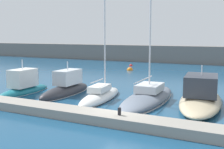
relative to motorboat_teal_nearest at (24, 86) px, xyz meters
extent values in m
plane|color=navy|center=(10.80, -3.17, -0.60)|extent=(120.00, 120.00, 0.00)
cube|color=gray|center=(10.80, -4.48, -0.32)|extent=(26.54, 1.65, 0.57)
cube|color=slate|center=(10.80, 34.56, 0.98)|extent=(108.00, 3.62, 3.17)
ellipsoid|color=#19707F|center=(0.00, 0.00, -0.46)|extent=(1.90, 6.15, 0.90)
ellipsoid|color=silver|center=(0.00, 0.00, -0.58)|extent=(1.92, 6.21, 0.12)
cube|color=silver|center=(0.00, -0.11, 0.77)|extent=(1.54, 2.50, 1.57)
cube|color=black|center=(-0.03, 0.91, 1.01)|extent=(1.33, 0.66, 0.88)
cylinder|color=silver|center=(0.00, -0.11, 1.98)|extent=(0.08, 0.08, 0.84)
ellipsoid|color=#2D2D33|center=(3.67, 1.15, -0.37)|extent=(1.92, 6.91, 1.24)
ellipsoid|color=silver|center=(3.67, 1.15, -0.58)|extent=(1.94, 6.98, 0.12)
cube|color=silver|center=(3.66, 1.53, 0.88)|extent=(1.47, 2.69, 1.26)
cube|color=black|center=(3.64, 2.17, 1.07)|extent=(1.27, 0.70, 0.71)
cylinder|color=silver|center=(3.66, 1.53, 1.88)|extent=(0.08, 0.08, 0.75)
ellipsoid|color=white|center=(7.32, 0.81, -0.42)|extent=(2.59, 7.33, 1.03)
ellipsoid|color=black|center=(7.32, 0.81, -0.58)|extent=(2.62, 7.40, 0.12)
cylinder|color=silver|center=(7.20, 1.83, 5.93)|extent=(0.11, 0.11, 11.67)
cylinder|color=silver|center=(7.40, 0.16, 1.00)|extent=(0.37, 2.45, 0.08)
cube|color=silver|center=(7.34, 0.66, 0.33)|extent=(1.44, 2.38, 0.48)
ellipsoid|color=slate|center=(10.94, 1.99, -0.38)|extent=(3.19, 10.19, 0.97)
ellipsoid|color=silver|center=(10.94, 1.99, -0.58)|extent=(3.22, 10.29, 0.12)
cylinder|color=silver|center=(11.00, 0.79, 1.27)|extent=(0.26, 4.02, 0.08)
cube|color=silver|center=(10.93, 2.33, 0.40)|extent=(1.86, 2.71, 0.59)
ellipsoid|color=beige|center=(14.87, 2.40, -0.29)|extent=(4.02, 9.94, 1.02)
cube|color=#333842|center=(14.88, 2.32, 0.94)|extent=(2.60, 3.62, 1.44)
cube|color=black|center=(14.70, 3.81, 1.15)|extent=(2.08, 1.07, 0.81)
cylinder|color=silver|center=(14.88, 2.32, 2.02)|extent=(0.08, 0.08, 0.72)
sphere|color=red|center=(-0.56, 25.57, -0.60)|extent=(0.57, 0.57, 0.57)
sphere|color=orange|center=(1.74, 19.76, -0.60)|extent=(0.89, 0.89, 0.89)
cylinder|color=black|center=(11.52, -4.48, 0.19)|extent=(0.20, 0.20, 0.44)
camera|label=1|loc=(18.40, -19.03, 4.52)|focal=46.30mm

